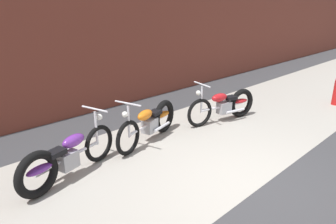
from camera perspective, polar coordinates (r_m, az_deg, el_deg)
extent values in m
plane|color=#38383A|center=(5.12, 16.18, -13.62)|extent=(80.00, 80.00, 0.00)
cube|color=#9E998E|center=(6.02, 1.66, -7.49)|extent=(36.00, 3.50, 0.01)
cube|color=brown|center=(8.16, -16.55, 17.21)|extent=(36.00, 0.50, 5.04)
torus|color=black|center=(5.73, -12.59, -5.68)|extent=(0.68, 0.25, 0.68)
torus|color=black|center=(4.98, -22.99, -10.57)|extent=(0.74, 0.32, 0.73)
cylinder|color=silver|center=(5.32, -17.42, -7.72)|extent=(1.21, 0.38, 0.06)
cube|color=#99999E|center=(5.29, -18.02, -8.42)|extent=(0.37, 0.30, 0.28)
ellipsoid|color=#6B2D93|center=(5.27, -17.04, -5.07)|extent=(0.47, 0.30, 0.20)
ellipsoid|color=#6B2D93|center=(4.98, -22.62, -9.75)|extent=(0.47, 0.29, 0.10)
cube|color=black|center=(5.09, -19.96, -7.06)|extent=(0.32, 0.27, 0.08)
cylinder|color=silver|center=(5.59, -13.10, -2.94)|extent=(0.05, 0.05, 0.62)
cylinder|color=silver|center=(5.46, -13.39, 0.56)|extent=(0.18, 0.57, 0.03)
sphere|color=white|center=(5.59, -12.54, -0.90)|extent=(0.11, 0.11, 0.11)
cylinder|color=silver|center=(5.31, -20.97, -9.70)|extent=(0.55, 0.20, 0.06)
torus|color=black|center=(5.87, -7.38, -4.76)|extent=(0.68, 0.26, 0.68)
torus|color=black|center=(6.84, -0.73, -0.77)|extent=(0.74, 0.32, 0.73)
cylinder|color=silver|center=(6.33, -3.80, -2.38)|extent=(1.21, 0.38, 0.06)
cube|color=#99999E|center=(6.41, -3.39, -2.49)|extent=(0.37, 0.30, 0.28)
ellipsoid|color=orange|center=(6.18, -4.26, -0.55)|extent=(0.47, 0.30, 0.20)
ellipsoid|color=orange|center=(6.78, -0.95, -0.42)|extent=(0.47, 0.29, 0.10)
cube|color=black|center=(6.48, -2.44, -0.12)|extent=(0.32, 0.27, 0.08)
cylinder|color=silver|center=(5.78, -7.27, -1.82)|extent=(0.05, 0.05, 0.62)
cylinder|color=silver|center=(5.66, -7.42, 1.58)|extent=(0.18, 0.57, 0.03)
sphere|color=white|center=(5.64, -7.96, -0.43)|extent=(0.11, 0.11, 0.11)
cylinder|color=silver|center=(6.55, -1.11, -2.72)|extent=(0.55, 0.20, 0.06)
torus|color=black|center=(7.16, 5.86, -0.16)|extent=(0.68, 0.23, 0.68)
torus|color=black|center=(7.97, 13.39, 1.63)|extent=(0.74, 0.29, 0.73)
cylinder|color=silver|center=(7.54, 9.84, 0.99)|extent=(1.22, 0.33, 0.06)
cube|color=#99999E|center=(7.60, 10.28, 0.80)|extent=(0.36, 0.29, 0.28)
ellipsoid|color=red|center=(7.42, 9.48, 2.65)|extent=(0.47, 0.28, 0.20)
ellipsoid|color=red|center=(7.91, 13.17, 1.99)|extent=(0.47, 0.27, 0.10)
cube|color=black|center=(7.66, 11.51, 2.60)|extent=(0.32, 0.26, 0.08)
cylinder|color=silver|center=(7.09, 6.21, 2.26)|extent=(0.05, 0.05, 0.62)
cylinder|color=silver|center=(6.99, 6.31, 5.08)|extent=(0.16, 0.57, 0.03)
sphere|color=white|center=(6.98, 5.60, 3.55)|extent=(0.11, 0.11, 0.11)
cylinder|color=silver|center=(7.68, 12.33, 0.21)|extent=(0.55, 0.18, 0.06)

